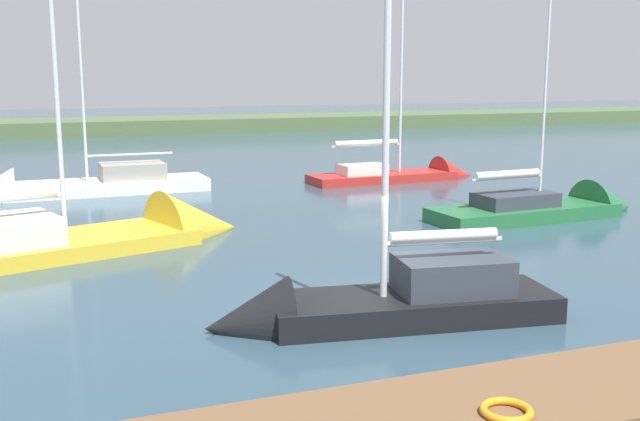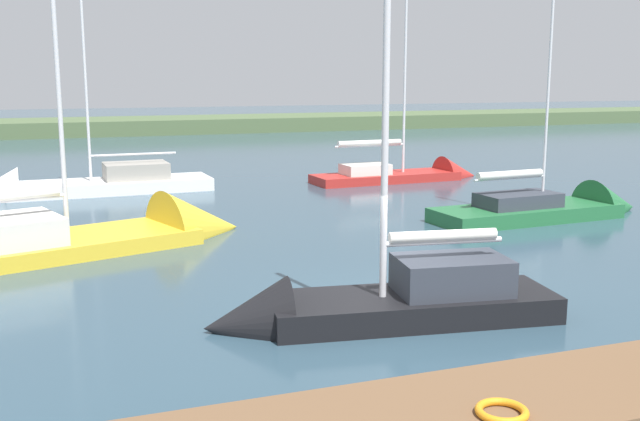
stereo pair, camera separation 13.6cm
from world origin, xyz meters
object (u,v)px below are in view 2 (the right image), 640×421
object	(u,v)px
sailboat_far_left	(563,211)
sailboat_inner_slip	(115,240)
sailboat_outer_mooring	(73,192)
life_ring_buoy	(502,411)
sailboat_mid_channel	(413,177)
sailboat_behind_pier	(365,311)

from	to	relation	value
sailboat_far_left	sailboat_inner_slip	size ratio (longest dim) A/B	0.82
sailboat_outer_mooring	sailboat_far_left	world-z (taller)	sailboat_outer_mooring
sailboat_inner_slip	life_ring_buoy	bearing A→B (deg)	-93.46
sailboat_outer_mooring	sailboat_inner_slip	bearing A→B (deg)	92.69
sailboat_far_left	sailboat_mid_channel	bearing A→B (deg)	90.47
life_ring_buoy	sailboat_far_left	distance (m)	17.39
life_ring_buoy	sailboat_mid_channel	size ratio (longest dim) A/B	0.07
sailboat_mid_channel	sailboat_inner_slip	bearing A→B (deg)	-150.00
sailboat_outer_mooring	sailboat_mid_channel	distance (m)	14.91
sailboat_behind_pier	sailboat_mid_channel	xyz separation A→B (m)	(-10.02, -17.61, -0.12)
sailboat_far_left	sailboat_outer_mooring	bearing A→B (deg)	141.89
life_ring_buoy	sailboat_far_left	world-z (taller)	sailboat_far_left
sailboat_behind_pier	sailboat_outer_mooring	bearing A→B (deg)	-66.96
life_ring_buoy	sailboat_far_left	size ratio (longest dim) A/B	0.07
sailboat_far_left	sailboat_behind_pier	distance (m)	13.28
sailboat_behind_pier	sailboat_inner_slip	distance (m)	9.40
life_ring_buoy	sailboat_behind_pier	size ratio (longest dim) A/B	0.09
life_ring_buoy	sailboat_inner_slip	bearing A→B (deg)	-75.90
sailboat_behind_pier	sailboat_mid_channel	distance (m)	20.26
life_ring_buoy	sailboat_outer_mooring	distance (m)	24.32
life_ring_buoy	sailboat_mid_channel	world-z (taller)	sailboat_mid_channel
sailboat_far_left	sailboat_inner_slip	distance (m)	14.77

